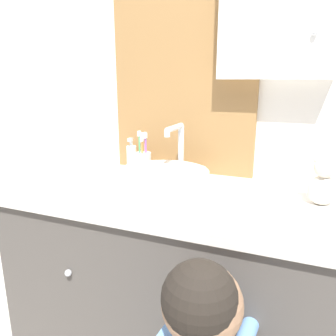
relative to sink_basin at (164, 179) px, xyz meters
name	(u,v)px	position (x,y,z in m)	size (l,w,h in m)	color
wall_back	(205,77)	(0.05, 0.32, 0.37)	(3.20, 0.18, 2.50)	silver
vanity_counter	(174,292)	(0.04, 0.01, -0.47)	(1.26, 0.59, 0.86)	#4C4742
sink_basin	(164,179)	(0.00, 0.00, 0.00)	(0.34, 0.39, 0.23)	white
toothbrush_holder	(143,161)	(-0.18, 0.19, 0.01)	(0.07, 0.07, 0.19)	silver
soap_dispenser	(132,157)	(-0.26, 0.24, 0.01)	(0.04, 0.04, 0.14)	white
teddy_bear	(323,182)	(0.53, 0.06, 0.03)	(0.09, 0.08, 0.16)	beige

